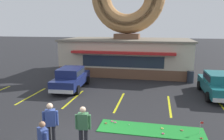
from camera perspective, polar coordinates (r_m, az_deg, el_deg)
name	(u,v)px	position (r m, az deg, el deg)	size (l,w,h in m)	color
donut_shop_building	(127,35)	(21.80, 3.96, 9.11)	(12.30, 6.75, 10.96)	brown
putting_mat	(150,130)	(10.34, 10.00, -15.12)	(4.71, 1.29, 0.03)	#1E842D
mini_donut_near_left	(162,128)	(10.50, 13.00, -14.63)	(0.13, 0.13, 0.04)	#E5C666
mini_donut_near_right	(115,122)	(10.82, 0.85, -13.51)	(0.13, 0.13, 0.04)	#D8667F
mini_donut_mid_left	(163,134)	(10.06, 13.19, -15.85)	(0.13, 0.13, 0.04)	#D8667F
mini_donut_mid_centre	(106,123)	(10.73, -1.60, -13.72)	(0.13, 0.13, 0.04)	brown
mini_donut_mid_right	(112,121)	(10.92, 0.04, -13.26)	(0.13, 0.13, 0.04)	#D8667F
mini_donut_far_left	(182,130)	(10.55, 17.79, -14.77)	(0.13, 0.13, 0.04)	#A5724C
mini_donut_far_centre	(202,138)	(10.16, 22.34, -16.17)	(0.13, 0.13, 0.04)	brown
golf_ball	(129,124)	(10.63, 4.46, -14.01)	(0.04, 0.04, 0.04)	white
putting_flag_pin	(201,125)	(10.41, 22.27, -13.08)	(0.13, 0.01, 0.55)	silver
car_navy	(71,77)	(16.48, -10.64, -1.88)	(2.20, 4.66, 1.60)	navy
car_teal	(218,84)	(16.06, 26.00, -3.21)	(2.04, 4.59, 1.60)	#196066
pedestrian_clipboard_woman	(83,126)	(8.44, -7.54, -14.32)	(0.59, 0.29, 1.72)	#232328
pedestrian_beanie_man	(51,123)	(8.88, -15.74, -13.09)	(0.56, 0.37, 1.77)	#232328
trash_bin	(190,77)	(19.09, 19.81, -1.70)	(0.57, 0.57, 0.97)	#232833
parking_stripe_left	(32,96)	(15.73, -20.26, -6.33)	(0.12, 3.60, 0.01)	yellow
parking_stripe_mid_left	(74,99)	(14.41, -9.99, -7.40)	(0.12, 3.60, 0.01)	yellow
parking_stripe_centre	(119,102)	(13.62, 1.95, -8.34)	(0.12, 3.60, 0.01)	yellow
parking_stripe_mid_right	(169,105)	(13.48, 14.78, -8.95)	(0.12, 3.60, 0.01)	yellow
parking_stripe_right	(224,109)	(13.99, 27.30, -9.13)	(0.12, 3.60, 0.01)	yellow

